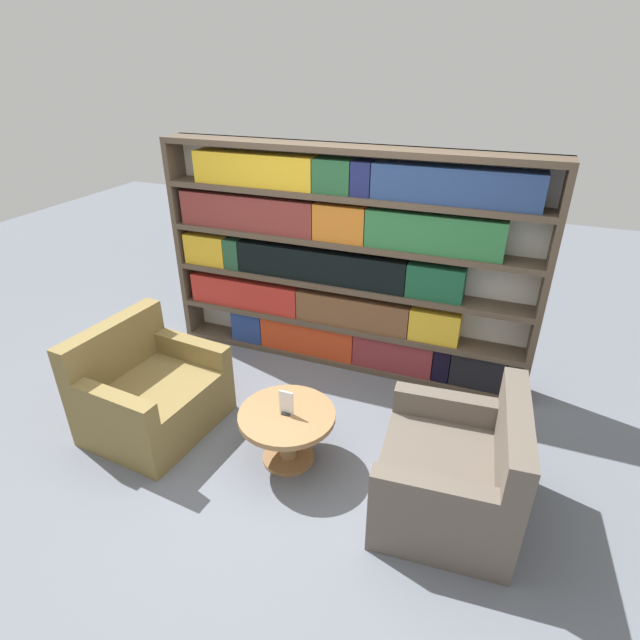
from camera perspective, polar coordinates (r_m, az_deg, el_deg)
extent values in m
plane|color=slate|center=(3.69, -5.38, -15.94)|extent=(14.00, 14.00, 0.00)
cube|color=silver|center=(4.43, 3.23, 7.02)|extent=(3.26, 0.05, 1.94)
cube|color=brown|center=(5.03, -15.04, 8.67)|extent=(0.05, 0.30, 1.94)
cube|color=brown|center=(4.14, 24.20, 2.98)|extent=(0.05, 0.30, 1.94)
cube|color=brown|center=(4.75, 2.45, -4.24)|extent=(3.16, 0.30, 0.05)
cube|color=brown|center=(4.56, 2.55, -0.37)|extent=(3.16, 0.30, 0.05)
cube|color=brown|center=(4.39, 2.65, 4.11)|extent=(3.16, 0.30, 0.05)
cube|color=brown|center=(4.25, 2.76, 8.91)|extent=(3.16, 0.30, 0.05)
cube|color=brown|center=(4.14, 2.89, 14.01)|extent=(3.16, 0.30, 0.05)
cube|color=brown|center=(4.07, 3.02, 18.99)|extent=(3.16, 0.30, 0.05)
cube|color=navy|center=(4.98, -7.96, -0.50)|extent=(0.32, 0.20, 0.31)
cube|color=#C03B1A|center=(4.73, -1.28, -1.82)|extent=(0.92, 0.20, 0.31)
cube|color=maroon|center=(4.52, 8.42, -3.67)|extent=(0.71, 0.20, 0.31)
cube|color=black|center=(4.47, 13.82, -4.66)|extent=(0.14, 0.20, 0.31)
cube|color=black|center=(4.46, 17.69, -5.34)|extent=(0.45, 0.20, 0.31)
cube|color=red|center=(4.83, -8.39, 3.18)|extent=(1.10, 0.20, 0.28)
cube|color=brown|center=(4.44, 3.80, 1.11)|extent=(1.02, 0.20, 0.28)
cube|color=gold|center=(4.31, 13.03, -0.49)|extent=(0.41, 0.20, 0.28)
cube|color=gold|center=(4.88, -12.61, 7.99)|extent=(0.42, 0.20, 0.28)
cube|color=#265236|center=(4.73, -9.63, 7.64)|extent=(0.15, 0.20, 0.28)
cube|color=black|center=(4.37, 0.07, 6.37)|extent=(1.53, 0.20, 0.28)
cube|color=#195233|center=(4.14, 13.12, 4.36)|extent=(0.45, 0.20, 0.28)
cube|color=maroon|center=(4.53, -8.19, 12.15)|extent=(1.27, 0.20, 0.30)
cube|color=orange|center=(4.18, 2.45, 11.11)|extent=(0.44, 0.20, 0.30)
cube|color=#2D723D|center=(4.01, 12.93, 9.71)|extent=(1.07, 0.20, 0.30)
cube|color=gold|center=(4.40, -7.44, 16.73)|extent=(1.09, 0.20, 0.27)
cube|color=#255933|center=(4.11, 1.64, 16.18)|extent=(0.31, 0.20, 0.27)
cube|color=navy|center=(4.04, 4.97, 15.88)|extent=(0.16, 0.20, 0.27)
cube|color=navy|center=(3.91, 15.23, 14.63)|extent=(1.24, 0.20, 0.27)
cube|color=olive|center=(4.05, -18.23, -9.12)|extent=(0.89, 0.99, 0.40)
cube|color=olive|center=(4.05, -22.48, -2.95)|extent=(0.23, 0.93, 0.42)
cube|color=olive|center=(3.63, -22.41, -8.98)|extent=(0.67, 0.18, 0.18)
cube|color=olive|center=(4.08, -14.32, -3.28)|extent=(0.67, 0.18, 0.18)
cube|color=brown|center=(3.35, 14.09, -17.57)|extent=(0.87, 0.98, 0.40)
cube|color=brown|center=(3.10, 21.22, -12.89)|extent=(0.21, 0.93, 0.42)
cube|color=brown|center=(3.47, 14.00, -9.41)|extent=(0.67, 0.17, 0.18)
cube|color=brown|center=(2.86, 12.68, -18.84)|extent=(0.67, 0.17, 0.18)
cylinder|color=olive|center=(3.59, -3.71, -13.38)|extent=(0.12, 0.12, 0.37)
cylinder|color=olive|center=(3.70, -3.63, -15.35)|extent=(0.37, 0.37, 0.03)
cylinder|color=olive|center=(3.45, -3.82, -10.83)|extent=(0.67, 0.67, 0.04)
cube|color=black|center=(3.44, -3.83, -10.51)|extent=(0.06, 0.06, 0.01)
cube|color=white|center=(3.39, -3.88, -9.40)|extent=(0.10, 0.01, 0.18)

